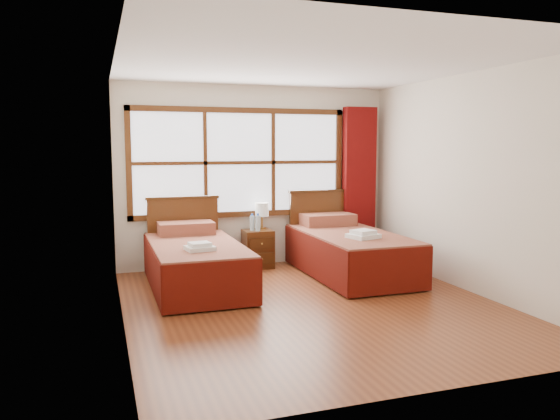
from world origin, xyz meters
name	(u,v)px	position (x,y,z in m)	size (l,w,h in m)	color
floor	(313,305)	(0.00, 0.00, 0.00)	(4.50, 4.50, 0.00)	brown
ceiling	(315,63)	(0.00, 0.00, 2.60)	(4.50, 4.50, 0.00)	white
wall_back	(256,176)	(0.00, 2.25, 1.30)	(4.00, 4.00, 0.00)	silver
wall_left	(119,192)	(-2.00, 0.00, 1.30)	(4.50, 4.50, 0.00)	silver
wall_right	(470,183)	(2.00, 0.00, 1.30)	(4.50, 4.50, 0.00)	silver
window	(240,163)	(-0.25, 2.21, 1.50)	(3.16, 0.06, 1.56)	white
curtain	(359,183)	(1.60, 2.11, 1.17)	(0.50, 0.16, 2.30)	#690B0A
bed_left	(195,262)	(-1.09, 1.20, 0.32)	(1.08, 2.10, 1.05)	#3B200C
bed_right	(348,250)	(1.00, 1.20, 0.33)	(1.11, 2.16, 1.08)	#3B200C
nightstand	(258,249)	(-0.05, 1.99, 0.27)	(0.41, 0.41, 0.54)	#4B2710
towels_left	(200,247)	(-1.12, 0.67, 0.60)	(0.34, 0.31, 0.09)	white
towels_right	(363,235)	(0.97, 0.71, 0.62)	(0.42, 0.39, 0.10)	white
lamp	(262,210)	(0.04, 2.09, 0.81)	(0.20, 0.20, 0.38)	#B38039
bottle_near	(252,223)	(-0.13, 1.99, 0.65)	(0.06, 0.06, 0.24)	silver
bottle_far	(258,223)	(-0.07, 1.93, 0.66)	(0.07, 0.07, 0.25)	silver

